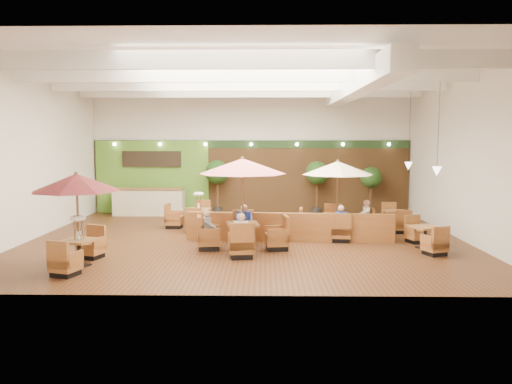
{
  "coord_description": "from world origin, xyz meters",
  "views": [
    {
      "loc": [
        0.59,
        -16.14,
        3.25
      ],
      "look_at": [
        0.3,
        0.5,
        1.5
      ],
      "focal_mm": 35.0,
      "sensor_mm": 36.0,
      "label": 1
    }
  ],
  "objects_px": {
    "diner_0": "(241,231)",
    "table_2": "(337,184)",
    "table_1": "(243,187)",
    "service_counter": "(149,202)",
    "table_0": "(77,195)",
    "topiary_1": "(317,175)",
    "diner_3": "(341,219)",
    "diner_2": "(209,225)",
    "topiary_0": "(217,174)",
    "topiary_2": "(371,179)",
    "diner_4": "(365,214)",
    "table_3": "(192,216)",
    "booth_divider": "(289,227)",
    "diner_1": "(244,219)",
    "table_4": "(425,238)",
    "table_5": "(396,220)"
  },
  "relations": [
    {
      "from": "topiary_0",
      "to": "topiary_2",
      "type": "relative_size",
      "value": 1.14
    },
    {
      "from": "topiary_2",
      "to": "diner_2",
      "type": "relative_size",
      "value": 2.94
    },
    {
      "from": "diner_1",
      "to": "table_5",
      "type": "bearing_deg",
      "value": -159.09
    },
    {
      "from": "table_2",
      "to": "topiary_2",
      "type": "height_order",
      "value": "table_2"
    },
    {
      "from": "diner_1",
      "to": "table_4",
      "type": "bearing_deg",
      "value": 167.47
    },
    {
      "from": "booth_divider",
      "to": "diner_1",
      "type": "distance_m",
      "value": 1.48
    },
    {
      "from": "booth_divider",
      "to": "table_0",
      "type": "height_order",
      "value": "table_0"
    },
    {
      "from": "topiary_1",
      "to": "diner_3",
      "type": "height_order",
      "value": "topiary_1"
    },
    {
      "from": "diner_0",
      "to": "table_2",
      "type": "bearing_deg",
      "value": 42.51
    },
    {
      "from": "table_0",
      "to": "table_5",
      "type": "xyz_separation_m",
      "value": [
        9.57,
        5.65,
        -1.53
      ]
    },
    {
      "from": "service_counter",
      "to": "table_4",
      "type": "distance_m",
      "value": 11.74
    },
    {
      "from": "diner_2",
      "to": "diner_4",
      "type": "xyz_separation_m",
      "value": [
        5.04,
        2.17,
        0.03
      ]
    },
    {
      "from": "table_4",
      "to": "diner_3",
      "type": "bearing_deg",
      "value": 137.78
    },
    {
      "from": "booth_divider",
      "to": "topiary_1",
      "type": "relative_size",
      "value": 2.86
    },
    {
      "from": "table_3",
      "to": "topiary_2",
      "type": "relative_size",
      "value": 1.18
    },
    {
      "from": "diner_2",
      "to": "table_1",
      "type": "bearing_deg",
      "value": 76.64
    },
    {
      "from": "table_1",
      "to": "service_counter",
      "type": "bearing_deg",
      "value": 114.72
    },
    {
      "from": "diner_2",
      "to": "diner_0",
      "type": "bearing_deg",
      "value": 31.64
    },
    {
      "from": "topiary_2",
      "to": "diner_3",
      "type": "bearing_deg",
      "value": -110.5
    },
    {
      "from": "topiary_1",
      "to": "diner_1",
      "type": "distance_m",
      "value": 6.65
    },
    {
      "from": "service_counter",
      "to": "diner_3",
      "type": "xyz_separation_m",
      "value": [
        7.43,
        -5.48,
        0.15
      ]
    },
    {
      "from": "topiary_2",
      "to": "table_0",
      "type": "bearing_deg",
      "value": -136.18
    },
    {
      "from": "diner_1",
      "to": "diner_2",
      "type": "bearing_deg",
      "value": 40.44
    },
    {
      "from": "topiary_1",
      "to": "diner_3",
      "type": "bearing_deg",
      "value": -88.12
    },
    {
      "from": "diner_4",
      "to": "diner_3",
      "type": "bearing_deg",
      "value": 144.78
    },
    {
      "from": "service_counter",
      "to": "table_0",
      "type": "relative_size",
      "value": 1.19
    },
    {
      "from": "table_0",
      "to": "topiary_2",
      "type": "distance_m",
      "value": 12.94
    },
    {
      "from": "service_counter",
      "to": "diner_4",
      "type": "xyz_separation_m",
      "value": [
        8.38,
        -4.54,
        0.17
      ]
    },
    {
      "from": "table_3",
      "to": "diner_3",
      "type": "height_order",
      "value": "table_3"
    },
    {
      "from": "booth_divider",
      "to": "table_4",
      "type": "distance_m",
      "value": 4.15
    },
    {
      "from": "service_counter",
      "to": "diner_2",
      "type": "height_order",
      "value": "service_counter"
    },
    {
      "from": "table_4",
      "to": "diner_0",
      "type": "relative_size",
      "value": 3.02
    },
    {
      "from": "topiary_2",
      "to": "topiary_1",
      "type": "bearing_deg",
      "value": 180.0
    },
    {
      "from": "service_counter",
      "to": "table_5",
      "type": "relative_size",
      "value": 1.33
    },
    {
      "from": "table_5",
      "to": "booth_divider",
      "type": "bearing_deg",
      "value": -147.62
    },
    {
      "from": "table_2",
      "to": "diner_2",
      "type": "xyz_separation_m",
      "value": [
        -4.1,
        -2.17,
        -1.04
      ]
    },
    {
      "from": "topiary_0",
      "to": "diner_3",
      "type": "xyz_separation_m",
      "value": [
        4.49,
        -5.68,
        -1.04
      ]
    },
    {
      "from": "booth_divider",
      "to": "service_counter",
      "type": "bearing_deg",
      "value": 140.36
    },
    {
      "from": "table_5",
      "to": "topiary_2",
      "type": "bearing_deg",
      "value": 96.18
    },
    {
      "from": "table_2",
      "to": "diner_4",
      "type": "height_order",
      "value": "table_2"
    },
    {
      "from": "table_0",
      "to": "topiary_1",
      "type": "xyz_separation_m",
      "value": [
        7.02,
        8.95,
        -0.12
      ]
    },
    {
      "from": "topiary_1",
      "to": "topiary_0",
      "type": "bearing_deg",
      "value": -180.0
    },
    {
      "from": "diner_3",
      "to": "diner_4",
      "type": "distance_m",
      "value": 1.34
    },
    {
      "from": "service_counter",
      "to": "diner_3",
      "type": "height_order",
      "value": "diner_3"
    },
    {
      "from": "table_3",
      "to": "topiary_0",
      "type": "relative_size",
      "value": 1.04
    },
    {
      "from": "table_0",
      "to": "topiary_1",
      "type": "bearing_deg",
      "value": 69.38
    },
    {
      "from": "table_0",
      "to": "table_1",
      "type": "xyz_separation_m",
      "value": [
        4.12,
        2.04,
        0.01
      ]
    },
    {
      "from": "topiary_2",
      "to": "topiary_0",
      "type": "bearing_deg",
      "value": -180.0
    },
    {
      "from": "service_counter",
      "to": "topiary_0",
      "type": "height_order",
      "value": "topiary_0"
    },
    {
      "from": "diner_0",
      "to": "diner_1",
      "type": "bearing_deg",
      "value": 86.61
    }
  ]
}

